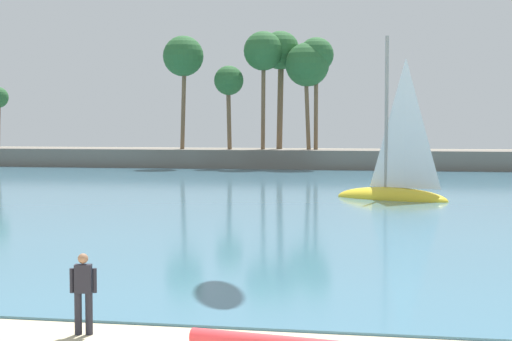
# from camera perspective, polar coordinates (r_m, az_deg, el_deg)

# --- Properties ---
(sea) EXTENTS (220.00, 101.56, 0.06)m
(sea) POSITION_cam_1_polar(r_m,az_deg,el_deg) (67.91, 8.08, -0.39)
(sea) COLOR teal
(sea) RESTS_ON ground
(palm_headland) EXTENTS (96.38, 6.52, 13.01)m
(palm_headland) POSITION_cam_1_polar(r_m,az_deg,el_deg) (78.48, 6.91, 2.74)
(palm_headland) COLOR slate
(palm_headland) RESTS_ON ground
(person_at_waterline) EXTENTS (0.54, 0.26, 1.67)m
(person_at_waterline) POSITION_cam_1_polar(r_m,az_deg,el_deg) (17.59, -11.61, -8.00)
(person_at_waterline) COLOR #23232D
(person_at_waterline) RESTS_ON ground
(sailboat_mid_bay) EXTENTS (6.94, 4.58, 9.72)m
(sailboat_mid_bay) POSITION_cam_1_polar(r_m,az_deg,el_deg) (47.27, 9.31, -0.88)
(sailboat_mid_bay) COLOR yellow
(sailboat_mid_bay) RESTS_ON sea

